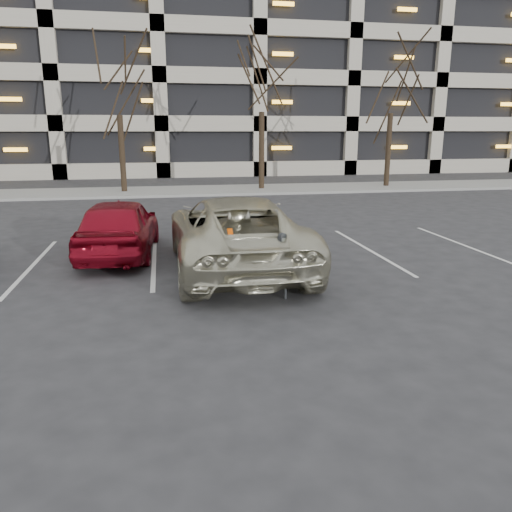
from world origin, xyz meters
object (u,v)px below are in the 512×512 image
at_px(parking_meter, 286,249).
at_px(suv_silver, 236,232).
at_px(tree_b, 116,65).
at_px(tree_d, 394,65).
at_px(car_red, 119,226).
at_px(tree_c, 262,61).

relative_size(parking_meter, suv_silver, 0.21).
relative_size(tree_b, suv_silver, 1.40).
distance_m(tree_d, car_red, 19.40).
height_order(tree_d, car_red, tree_d).
bearing_deg(car_red, suv_silver, 150.95).
bearing_deg(car_red, tree_d, -131.55).
relative_size(tree_b, tree_c, 0.95).
relative_size(suv_silver, car_red, 1.39).
xyz_separation_m(tree_d, suv_silver, (-10.53, -14.78, -5.52)).
distance_m(tree_c, suv_silver, 16.18).
relative_size(tree_b, parking_meter, 6.73).
distance_m(parking_meter, car_red, 5.26).
xyz_separation_m(tree_b, tree_d, (14.00, 0.00, 0.27)).
relative_size(tree_c, car_red, 2.04).
height_order(tree_b, tree_c, tree_c).
bearing_deg(suv_silver, tree_c, -103.76).
xyz_separation_m(tree_c, tree_d, (7.00, 0.00, -0.04)).
xyz_separation_m(tree_c, parking_meter, (-2.93, -17.11, -5.43)).
xyz_separation_m(tree_b, tree_c, (7.00, 0.00, 0.31)).
bearing_deg(tree_d, parking_meter, -120.13).
bearing_deg(parking_meter, car_red, 106.03).
distance_m(tree_c, tree_d, 7.00).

